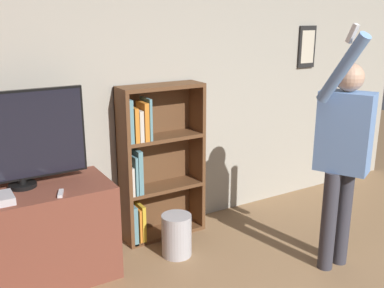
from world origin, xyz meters
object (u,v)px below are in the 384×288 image
television (17,139)px  waste_bin (177,235)px  bookshelf (154,163)px  person (343,148)px

television → waste_bin: 1.63m
bookshelf → waste_bin: bearing=-90.7°
bookshelf → waste_bin: size_ratio=3.85×
person → waste_bin: size_ratio=5.28×
waste_bin → television: bearing=166.0°
television → bookshelf: 1.32m
television → person: (2.33, -1.17, -0.13)m
bookshelf → person: 1.74m
person → waste_bin: bearing=-155.1°
television → bookshelf: bearing=6.6°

